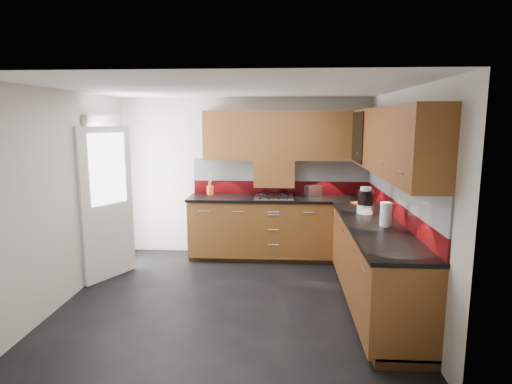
# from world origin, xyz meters

# --- Properties ---
(room) EXTENTS (4.00, 3.80, 2.64)m
(room) POSITION_xyz_m (0.00, 0.00, 1.50)
(room) COLOR black
(base_cabinets) EXTENTS (2.70, 3.20, 0.95)m
(base_cabinets) POSITION_xyz_m (1.07, 0.72, 0.44)
(base_cabinets) COLOR brown
(base_cabinets) RESTS_ON room
(countertop) EXTENTS (2.72, 3.22, 0.04)m
(countertop) POSITION_xyz_m (1.05, 0.70, 0.92)
(countertop) COLOR black
(countertop) RESTS_ON base_cabinets
(backsplash) EXTENTS (2.70, 3.20, 0.54)m
(backsplash) POSITION_xyz_m (1.28, 0.93, 1.21)
(backsplash) COLOR maroon
(backsplash) RESTS_ON countertop
(upper_cabinets) EXTENTS (2.50, 3.20, 0.72)m
(upper_cabinets) POSITION_xyz_m (1.23, 0.78, 1.84)
(upper_cabinets) COLOR brown
(upper_cabinets) RESTS_ON room
(extractor_hood) EXTENTS (0.60, 0.33, 0.40)m
(extractor_hood) POSITION_xyz_m (0.45, 1.64, 1.28)
(extractor_hood) COLOR brown
(extractor_hood) RESTS_ON room
(glass_cabinet) EXTENTS (0.32, 0.80, 0.66)m
(glass_cabinet) POSITION_xyz_m (1.71, 1.07, 1.87)
(glass_cabinet) COLOR black
(glass_cabinet) RESTS_ON room
(back_door) EXTENTS (0.42, 1.19, 2.04)m
(back_door) POSITION_xyz_m (-1.78, 0.75, 1.03)
(back_door) COLOR white
(back_door) RESTS_ON room
(gas_hob) EXTENTS (0.57, 0.50, 0.04)m
(gas_hob) POSITION_xyz_m (0.45, 1.47, 0.95)
(gas_hob) COLOR silver
(gas_hob) RESTS_ON countertop
(utensil_pot) EXTENTS (0.11, 0.11, 0.38)m
(utensil_pot) POSITION_xyz_m (-0.53, 1.65, 1.03)
(utensil_pot) COLOR #C74A12
(utensil_pot) RESTS_ON countertop
(toaster) EXTENTS (0.27, 0.22, 0.17)m
(toaster) POSITION_xyz_m (1.04, 1.62, 1.02)
(toaster) COLOR silver
(toaster) RESTS_ON countertop
(food_processor) EXTENTS (0.20, 0.20, 0.33)m
(food_processor) POSITION_xyz_m (1.58, 0.44, 1.09)
(food_processor) COLOR white
(food_processor) RESTS_ON countertop
(paper_towel) EXTENTS (0.14, 0.14, 0.26)m
(paper_towel) POSITION_xyz_m (1.68, -0.20, 1.07)
(paper_towel) COLOR white
(paper_towel) RESTS_ON countertop
(orange_cloth) EXTENTS (0.17, 0.16, 0.01)m
(orange_cloth) POSITION_xyz_m (1.60, 1.08, 0.95)
(orange_cloth) COLOR orange
(orange_cloth) RESTS_ON countertop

